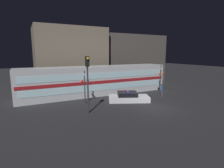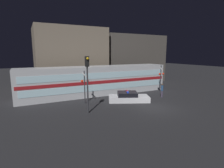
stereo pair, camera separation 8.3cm
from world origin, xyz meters
The scene contains 9 objects.
ground_plane centered at (0.00, 0.00, 0.00)m, with size 120.00×120.00×0.00m, color black.
train centered at (-2.85, 8.01, 1.85)m, with size 19.62×3.09×3.71m.
police_car centered at (-1.05, 3.20, 0.44)m, with size 4.91×3.61×1.19m.
pedestrian centered at (3.66, 2.94, 0.87)m, with size 0.28×0.28×1.69m.
crossing_signal_near centered at (5.10, 4.84, 2.25)m, with size 0.87×0.33×3.76m.
crossing_signal_far centered at (-5.73, 4.49, 2.13)m, with size 0.87×0.33×3.55m.
traffic_light_corner centered at (-6.45, 1.38, 3.51)m, with size 0.30×0.46×5.12m.
building_left centered at (-4.67, 15.20, 4.62)m, with size 10.57×6.97×9.24m.
building_center centered at (7.23, 14.78, 4.32)m, with size 11.88×4.33×8.63m.
Camera 2 is at (-11.29, -13.17, 5.37)m, focal length 28.00 mm.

